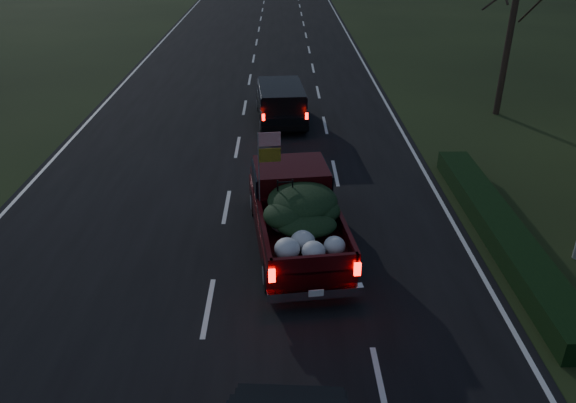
# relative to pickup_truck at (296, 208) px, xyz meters

# --- Properties ---
(ground) EXTENTS (120.00, 120.00, 0.00)m
(ground) POSITION_rel_pickup_truck_xyz_m (-2.10, -2.83, -1.09)
(ground) COLOR black
(ground) RESTS_ON ground
(road_asphalt) EXTENTS (14.00, 120.00, 0.02)m
(road_asphalt) POSITION_rel_pickup_truck_xyz_m (-2.10, -2.83, -1.08)
(road_asphalt) COLOR black
(road_asphalt) RESTS_ON ground
(hedge_row) EXTENTS (1.00, 10.00, 0.60)m
(hedge_row) POSITION_rel_pickup_truck_xyz_m (5.70, 0.17, -0.79)
(hedge_row) COLOR black
(hedge_row) RESTS_ON ground
(pickup_truck) EXTENTS (2.78, 5.79, 2.92)m
(pickup_truck) POSITION_rel_pickup_truck_xyz_m (0.00, 0.00, 0.00)
(pickup_truck) COLOR #35070A
(pickup_truck) RESTS_ON ground
(lead_suv) EXTENTS (2.26, 4.72, 1.32)m
(lead_suv) POSITION_rel_pickup_truck_xyz_m (-0.39, 10.17, -0.10)
(lead_suv) COLOR black
(lead_suv) RESTS_ON ground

